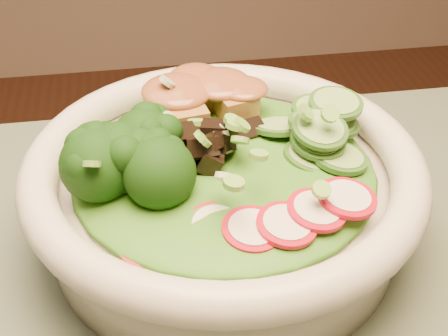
{
  "coord_description": "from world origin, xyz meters",
  "views": [
    {
      "loc": [
        0.01,
        -0.18,
        1.09
      ],
      "look_at": [
        0.07,
        0.2,
        0.82
      ],
      "focal_mm": 50.0,
      "sensor_mm": 36.0,
      "label": 1
    }
  ],
  "objects": [
    {
      "name": "salad_bowl",
      "position": [
        0.07,
        0.2,
        0.79
      ],
      "size": [
        0.31,
        0.31,
        0.08
      ],
      "rotation": [
        0.0,
        0.0,
        0.14
      ],
      "color": "beige",
      "rests_on": "dining_table"
    },
    {
      "name": "peanut_sauce",
      "position": [
        0.06,
        0.27,
        0.85
      ],
      "size": [
        0.08,
        0.06,
        0.02
      ],
      "primitive_type": "ellipsoid",
      "color": "brown",
      "rests_on": "tofu_cubes"
    },
    {
      "name": "scallion_garnish",
      "position": [
        0.07,
        0.2,
        0.85
      ],
      "size": [
        0.22,
        0.22,
        0.03
      ],
      "primitive_type": null,
      "color": "#67A63A",
      "rests_on": "salad_bowl"
    },
    {
      "name": "lettuce_bed",
      "position": [
        0.07,
        0.2,
        0.82
      ],
      "size": [
        0.23,
        0.23,
        0.03
      ],
      "primitive_type": "ellipsoid",
      "color": "#1C6014",
      "rests_on": "salad_bowl"
    },
    {
      "name": "cucumber_slices",
      "position": [
        0.14,
        0.21,
        0.83
      ],
      "size": [
        0.09,
        0.09,
        0.04
      ],
      "primitive_type": null,
      "rotation": [
        0.0,
        0.0,
        0.14
      ],
      "color": "#86B363",
      "rests_on": "salad_bowl"
    },
    {
      "name": "broccoli_florets",
      "position": [
        0.0,
        0.18,
        0.84
      ],
      "size": [
        0.1,
        0.09,
        0.05
      ],
      "primitive_type": null,
      "rotation": [
        0.0,
        0.0,
        0.14
      ],
      "color": "black",
      "rests_on": "salad_bowl"
    },
    {
      "name": "tofu_cubes",
      "position": [
        0.06,
        0.27,
        0.83
      ],
      "size": [
        0.11,
        0.08,
        0.04
      ],
      "primitive_type": null,
      "rotation": [
        0.0,
        0.0,
        0.14
      ],
      "color": "olive",
      "rests_on": "salad_bowl"
    },
    {
      "name": "radish_slices",
      "position": [
        0.09,
        0.12,
        0.82
      ],
      "size": [
        0.13,
        0.06,
        0.02
      ],
      "primitive_type": null,
      "rotation": [
        0.0,
        0.0,
        0.14
      ],
      "color": "#AA0D21",
      "rests_on": "salad_bowl"
    },
    {
      "name": "mushroom_heap",
      "position": [
        0.07,
        0.21,
        0.83
      ],
      "size": [
        0.09,
        0.09,
        0.05
      ],
      "primitive_type": null,
      "rotation": [
        0.0,
        0.0,
        0.14
      ],
      "color": "black",
      "rests_on": "salad_bowl"
    }
  ]
}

